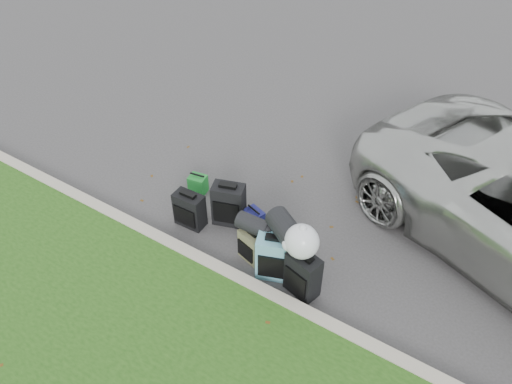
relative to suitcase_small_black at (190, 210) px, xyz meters
The scene contains 12 objects.
ground 1.02m from the suitcase_small_black, 25.45° to the left, with size 120.00×120.00×0.00m, color #383535.
curb 1.08m from the suitcase_small_black, 33.03° to the right, with size 120.00×0.18×0.15m, color #9E937F.
suitcase_small_black is the anchor object (origin of this frame).
suitcase_large_black_left 0.59m from the suitcase_small_black, 37.97° to the left, with size 0.48×0.29×0.69m, color black.
suitcase_olive 1.17m from the suitcase_small_black, ahead, with size 0.36×0.23×0.50m, color #47472D.
suitcase_teal 1.60m from the suitcase_small_black, ahead, with size 0.48×0.29×0.69m, color teal.
suitcase_large_black_right 2.07m from the suitcase_small_black, ahead, with size 0.44×0.26×0.66m, color black.
tote_green 0.77m from the suitcase_small_black, 118.81° to the left, with size 0.27×0.22×0.31m, color #1C7F2B.
tote_navy 0.98m from the suitcase_small_black, 28.83° to the left, with size 0.29×0.22×0.31m, color navy.
duffel_left 1.21m from the suitcase_small_black, ahead, with size 0.25×0.25×0.46m, color black.
duffel_right 1.78m from the suitcase_small_black, ahead, with size 0.32×0.32×0.57m, color black.
trash_bag 2.08m from the suitcase_small_black, ahead, with size 0.45×0.45×0.45m, color silver.
Camera 1 is at (2.92, -4.52, 5.38)m, focal length 35.00 mm.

